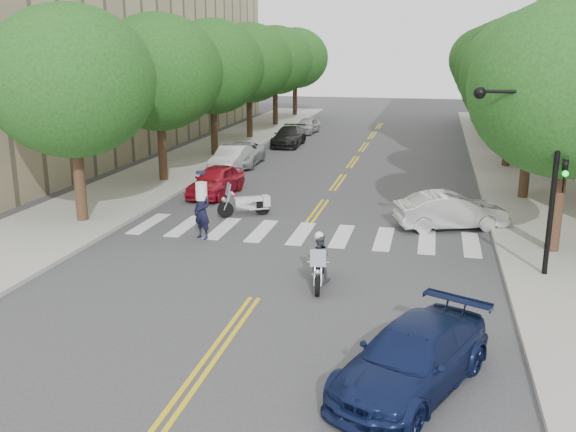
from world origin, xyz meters
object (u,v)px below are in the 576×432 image
(officer_standing, at_px, (202,212))
(motorcycle_parked, at_px, (249,204))
(sedan_blue, at_px, (412,358))
(motorcycle_police, at_px, (319,261))
(convertible, at_px, (451,211))

(officer_standing, bearing_deg, motorcycle_parked, 103.19)
(officer_standing, xyz_separation_m, sedan_blue, (7.91, -9.10, -0.33))
(motorcycle_police, relative_size, convertible, 0.49)
(officer_standing, distance_m, sedan_blue, 12.06)
(motorcycle_police, distance_m, officer_standing, 6.25)
(convertible, bearing_deg, officer_standing, 90.80)
(motorcycle_police, height_order, officer_standing, officer_standing)
(convertible, bearing_deg, motorcycle_parked, 69.48)
(motorcycle_parked, height_order, convertible, motorcycle_parked)
(motorcycle_parked, height_order, sedan_blue, motorcycle_parked)
(sedan_blue, bearing_deg, officer_standing, 155.91)
(motorcycle_police, bearing_deg, convertible, -126.73)
(motorcycle_police, relative_size, officer_standing, 1.02)
(motorcycle_police, xyz_separation_m, convertible, (3.90, 7.11, -0.05))
(motorcycle_police, relative_size, sedan_blue, 0.44)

